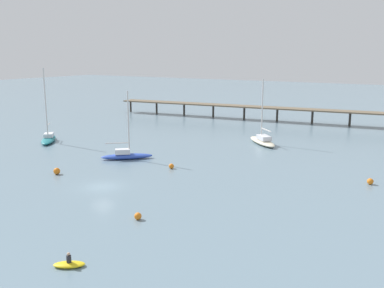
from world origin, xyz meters
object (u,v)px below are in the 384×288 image
object	(u,v)px
mooring_buoy_mid	(370,181)
mooring_buoy_outer	(138,216)
sailboat_cream	(262,140)
pier	(345,108)
sailboat_blue	(126,155)
mooring_buoy_inner	(171,166)
mooring_buoy_near	(57,171)
dinghy_yellow	(69,264)
sailboat_teal	(48,138)

from	to	relation	value
mooring_buoy_mid	mooring_buoy_outer	bearing A→B (deg)	-125.88
sailboat_cream	mooring_buoy_outer	world-z (taller)	sailboat_cream
pier	sailboat_blue	size ratio (longest dim) A/B	8.03
mooring_buoy_outer	sailboat_blue	bearing A→B (deg)	132.50
mooring_buoy_inner	sailboat_cream	bearing A→B (deg)	78.30
sailboat_cream	sailboat_blue	bearing A→B (deg)	-122.84
pier	mooring_buoy_inner	size ratio (longest dim) A/B	115.09
sailboat_blue	mooring_buoy_inner	bearing A→B (deg)	-6.58
mooring_buoy_inner	sailboat_blue	bearing A→B (deg)	173.42
mooring_buoy_mid	mooring_buoy_inner	bearing A→B (deg)	-165.23
sailboat_cream	mooring_buoy_near	xyz separation A→B (m)	(-15.77, -31.99, -0.28)
dinghy_yellow	mooring_buoy_outer	world-z (taller)	dinghy_yellow
sailboat_cream	mooring_buoy_outer	bearing A→B (deg)	-85.35
sailboat_blue	sailboat_teal	bearing A→B (deg)	172.22
sailboat_teal	sailboat_cream	distance (m)	38.28
mooring_buoy_outer	mooring_buoy_near	distance (m)	20.11
sailboat_cream	mooring_buoy_mid	size ratio (longest dim) A/B	14.84
sailboat_blue	mooring_buoy_near	bearing A→B (deg)	-101.92
sailboat_cream	sailboat_teal	bearing A→B (deg)	-152.02
pier	mooring_buoy_mid	distance (m)	44.88
sailboat_blue	dinghy_yellow	size ratio (longest dim) A/B	4.02
mooring_buoy_mid	sailboat_blue	bearing A→B (deg)	-170.72
pier	sailboat_blue	xyz separation A→B (m)	(-21.13, -48.46, -3.23)
mooring_buoy_outer	mooring_buoy_near	xyz separation A→B (m)	(-18.92, 6.82, 0.09)
pier	mooring_buoy_inner	distance (m)	51.10
pier	mooring_buoy_near	xyz separation A→B (m)	(-23.50, -59.69, -3.48)
sailboat_blue	sailboat_cream	size ratio (longest dim) A/B	0.90
pier	sailboat_teal	world-z (taller)	sailboat_teal
pier	sailboat_teal	bearing A→B (deg)	-132.29
mooring_buoy_outer	mooring_buoy_mid	distance (m)	29.06
mooring_buoy_mid	mooring_buoy_inner	distance (m)	25.54
sailboat_teal	mooring_buoy_mid	world-z (taller)	sailboat_teal
mooring_buoy_outer	sailboat_cream	bearing A→B (deg)	94.65
mooring_buoy_mid	mooring_buoy_inner	size ratio (longest dim) A/B	1.07
pier	mooring_buoy_inner	world-z (taller)	pier
sailboat_teal	mooring_buoy_inner	bearing A→B (deg)	-7.42
dinghy_yellow	mooring_buoy_near	size ratio (longest dim) A/B	2.88
pier	sailboat_blue	world-z (taller)	sailboat_blue
pier	mooring_buoy_near	size ratio (longest dim) A/B	93.04
sailboat_cream	mooring_buoy_near	bearing A→B (deg)	-116.24
pier	mooring_buoy_inner	xyz separation A→B (m)	(-12.24, -49.48, -3.57)
sailboat_teal	dinghy_yellow	bearing A→B (deg)	-38.76
sailboat_cream	dinghy_yellow	xyz separation A→B (m)	(4.56, -48.76, -0.50)
sailboat_cream	mooring_buoy_inner	bearing A→B (deg)	-101.70
sailboat_cream	dinghy_yellow	world-z (taller)	sailboat_cream
sailboat_blue	mooring_buoy_inner	world-z (taller)	sailboat_blue
sailboat_cream	mooring_buoy_outer	size ratio (longest dim) A/B	16.06
pier	mooring_buoy_outer	distance (m)	66.77
sailboat_blue	mooring_buoy_mid	distance (m)	34.03
sailboat_cream	mooring_buoy_inner	world-z (taller)	sailboat_cream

